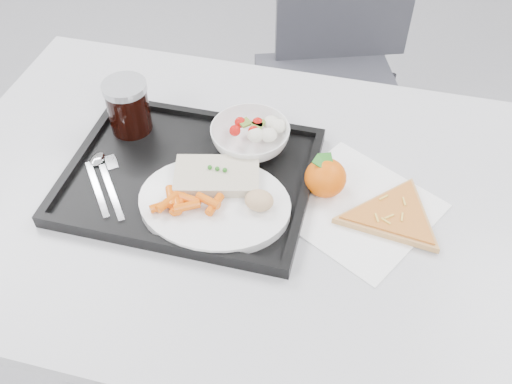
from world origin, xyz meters
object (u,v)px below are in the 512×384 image
Objects in this scene: chair at (336,55)px; tangerine at (326,178)px; cola_glass at (128,106)px; pizza_slice at (394,216)px; table at (251,218)px; tray at (190,177)px; salad_bowl at (250,137)px; dinner_plate at (215,204)px.

tangerine is (0.07, -0.77, 0.25)m from chair.
chair reaches higher than cola_glass.
chair reaches higher than pizza_slice.
tray is (-0.12, 0.01, 0.08)m from table.
salad_bowl is (-0.03, 0.11, 0.11)m from table.
pizza_slice is (0.20, -0.81, 0.22)m from chair.
chair is 0.85m from tray.
cola_glass reaches higher than tray.
dinner_plate is at bearing -150.90° from tangerine.
salad_bowl is (0.02, 0.17, 0.01)m from dinner_plate.
table is at bearing -21.19° from cola_glass.
tangerine reaches higher than dinner_plate.
pizza_slice is (0.38, -0.01, 0.00)m from tray.
dinner_plate is 0.21m from tangerine.
salad_bowl is (0.09, 0.10, 0.03)m from tray.
chair is 0.75m from salad_bowl.
salad_bowl is 0.25m from cola_glass.
salad_bowl is 0.54× the size of pizza_slice.
dinner_plate is 1.78× the size of salad_bowl.
cola_glass is (-0.16, 0.10, 0.06)m from tray.
table is 14.92× the size of tangerine.
pizza_slice is at bearing 11.20° from dinner_plate.
tray is 1.67× the size of dinner_plate.
dinner_plate is 3.36× the size of tangerine.
salad_bowl is at bearing 156.38° from tangerine.
tray is at bearing -102.44° from chair.
salad_bowl reaches higher than table.
dinner_plate is at bearing -168.80° from pizza_slice.
chair reaches higher than table.
table is 0.17m from tangerine.
tangerine is at bearing -9.15° from cola_glass.
tray is 0.10m from dinner_plate.
salad_bowl is 0.31m from pizza_slice.
salad_bowl is at bearing 1.00° from cola_glass.
cola_glass is at bearing 143.69° from dinner_plate.
tray is at bearing -172.33° from tangerine.
chair is 11.56× the size of tangerine.
salad_bowl reaches higher than dinner_plate.
table is at bearing 49.74° from dinner_plate.
tangerine is (0.25, 0.03, 0.03)m from tray.
tray is at bearing 176.21° from table.
chair is at bearing 64.70° from cola_glass.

